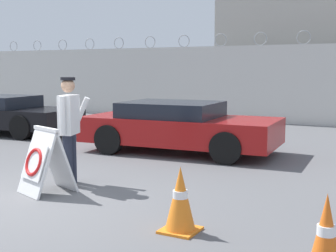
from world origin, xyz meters
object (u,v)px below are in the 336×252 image
(security_guard, at_px, (69,125))
(traffic_cone_near, at_px, (180,199))
(barricade_sign, at_px, (44,161))
(parked_car_front_coupe, at_px, (1,113))
(parked_car_rear_sedan, at_px, (179,126))
(traffic_cone_mid, at_px, (326,237))

(security_guard, bearing_deg, traffic_cone_near, -133.17)
(barricade_sign, bearing_deg, parked_car_front_coupe, 161.35)
(barricade_sign, relative_size, parked_car_front_coupe, 0.21)
(parked_car_rear_sedan, bearing_deg, traffic_cone_mid, -55.60)
(barricade_sign, distance_m, security_guard, 0.78)
(barricade_sign, xyz_separation_m, parked_car_rear_sedan, (0.22, 4.05, 0.09))
(barricade_sign, relative_size, parked_car_rear_sedan, 0.23)
(security_guard, bearing_deg, parked_car_front_coupe, 37.62)
(security_guard, xyz_separation_m, traffic_cone_mid, (4.30, -1.65, -0.57))
(traffic_cone_near, bearing_deg, traffic_cone_mid, -16.35)
(barricade_sign, bearing_deg, security_guard, 109.96)
(traffic_cone_mid, bearing_deg, barricade_sign, 166.39)
(traffic_cone_near, bearing_deg, security_guard, 156.03)
(traffic_cone_mid, relative_size, parked_car_rear_sedan, 0.18)
(barricade_sign, distance_m, parked_car_rear_sedan, 4.06)
(parked_car_front_coupe, bearing_deg, parked_car_rear_sedan, -8.62)
(barricade_sign, relative_size, traffic_cone_near, 1.31)
(traffic_cone_mid, xyz_separation_m, parked_car_front_coupe, (-10.08, 5.43, 0.17))
(security_guard, height_order, traffic_cone_near, security_guard)
(parked_car_front_coupe, bearing_deg, security_guard, -38.52)
(traffic_cone_near, xyz_separation_m, traffic_cone_mid, (1.70, -0.50, 0.01))
(security_guard, relative_size, parked_car_front_coupe, 0.37)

